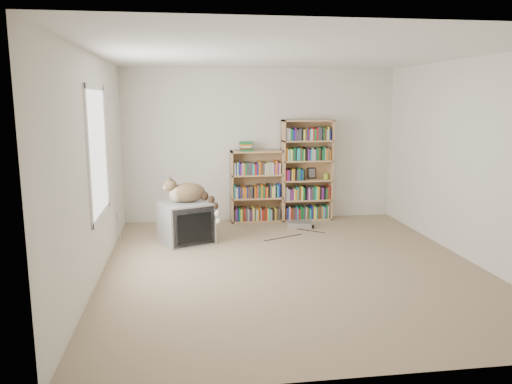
{
  "coord_description": "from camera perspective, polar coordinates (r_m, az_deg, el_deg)",
  "views": [
    {
      "loc": [
        -1.25,
        -5.68,
        1.99
      ],
      "look_at": [
        -0.3,
        1.0,
        0.74
      ],
      "focal_mm": 35.0,
      "sensor_mm": 36.0,
      "label": 1
    }
  ],
  "objects": [
    {
      "name": "crt_tv",
      "position": [
        7.1,
        -8.03,
        -3.49
      ],
      "size": [
        0.84,
        0.8,
        0.58
      ],
      "rotation": [
        0.0,
        0.0,
        0.38
      ],
      "color": "#9C9C9E",
      "rests_on": "floor"
    },
    {
      "name": "cat",
      "position": [
        7.03,
        -7.34,
        -0.37
      ],
      "size": [
        0.79,
        0.54,
        0.6
      ],
      "rotation": [
        0.0,
        0.0,
        0.18
      ],
      "color": "#362916",
      "rests_on": "crt_tv"
    },
    {
      "name": "wall_right",
      "position": [
        6.71,
        23.41,
        3.31
      ],
      "size": [
        0.02,
        5.0,
        2.5
      ],
      "primitive_type": "cube",
      "color": "silver",
      "rests_on": "floor"
    },
    {
      "name": "ceiling",
      "position": [
        5.84,
        4.43,
        15.49
      ],
      "size": [
        4.5,
        5.0,
        0.02
      ],
      "primitive_type": "cube",
      "color": "white",
      "rests_on": "wall_back"
    },
    {
      "name": "floor_cables",
      "position": [
        7.57,
        3.74,
        -4.73
      ],
      "size": [
        1.2,
        0.7,
        0.01
      ],
      "primitive_type": null,
      "color": "black",
      "rests_on": "floor"
    },
    {
      "name": "wall_outlet",
      "position": [
        7.49,
        -15.51,
        -2.77
      ],
      "size": [
        0.01,
        0.08,
        0.13
      ],
      "primitive_type": "cube",
      "color": "silver",
      "rests_on": "wall_left"
    },
    {
      "name": "green_mug",
      "position": [
        8.44,
        7.99,
        1.81
      ],
      "size": [
        0.09,
        0.09,
        0.1
      ],
      "primitive_type": "cylinder",
      "color": "#96C037",
      "rests_on": "bookcase_tall"
    },
    {
      "name": "wall_back",
      "position": [
        8.31,
        0.56,
        5.38
      ],
      "size": [
        4.5,
        0.02,
        2.5
      ],
      "primitive_type": "cube",
      "color": "silver",
      "rests_on": "floor"
    },
    {
      "name": "dvd_player",
      "position": [
        7.95,
        5.01,
        -3.72
      ],
      "size": [
        0.44,
        0.36,
        0.09
      ],
      "primitive_type": "cube",
      "rotation": [
        0.0,
        0.0,
        -0.26
      ],
      "color": "#B4B5BA",
      "rests_on": "floor"
    },
    {
      "name": "framed_print",
      "position": [
        8.47,
        6.38,
        2.18
      ],
      "size": [
        0.14,
        0.05,
        0.18
      ],
      "primitive_type": "cube",
      "rotation": [
        -0.17,
        0.0,
        0.0
      ],
      "color": "black",
      "rests_on": "bookcase_tall"
    },
    {
      "name": "wall_left",
      "position": [
        5.81,
        -17.99,
        2.68
      ],
      "size": [
        0.02,
        5.0,
        2.5
      ],
      "primitive_type": "cube",
      "color": "silver",
      "rests_on": "floor"
    },
    {
      "name": "bookcase_short",
      "position": [
        8.25,
        0.08,
        0.34
      ],
      "size": [
        0.85,
        0.3,
        1.17
      ],
      "color": "tan",
      "rests_on": "floor"
    },
    {
      "name": "wall_front",
      "position": [
        3.49,
        13.04,
        -1.97
      ],
      "size": [
        4.5,
        0.02,
        2.5
      ],
      "primitive_type": "cube",
      "color": "silver",
      "rests_on": "floor"
    },
    {
      "name": "floor",
      "position": [
        6.14,
        4.1,
        -8.42
      ],
      "size": [
        4.5,
        5.0,
        0.01
      ],
      "primitive_type": "cube",
      "color": "#9B8769",
      "rests_on": "ground"
    },
    {
      "name": "bookcase_tall",
      "position": [
        8.37,
        5.8,
        2.24
      ],
      "size": [
        0.83,
        0.3,
        1.67
      ],
      "color": "tan",
      "rests_on": "floor"
    },
    {
      "name": "window",
      "position": [
        5.99,
        -17.63,
        4.36
      ],
      "size": [
        0.02,
        1.22,
        1.52
      ],
      "primitive_type": "cube",
      "color": "white",
      "rests_on": "wall_left"
    },
    {
      "name": "book_stack",
      "position": [
        8.14,
        -1.1,
        5.25
      ],
      "size": [
        0.21,
        0.27,
        0.14
      ],
      "primitive_type": "cube",
      "color": "red",
      "rests_on": "bookcase_short"
    }
  ]
}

